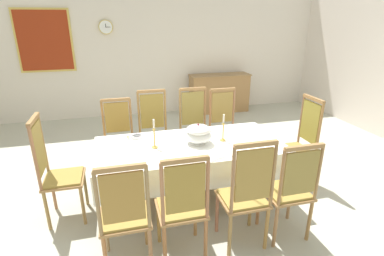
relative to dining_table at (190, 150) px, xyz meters
The scene contains 24 objects.
ground 0.73m from the dining_table, 90.00° to the left, with size 8.11×6.99×0.04m, color #B9B8A6.
back_wall 3.88m from the dining_table, 90.00° to the left, with size 8.11×0.08×3.13m, color silver.
dining_table is the anchor object (origin of this frame).
tablecloth 0.00m from the dining_table, 90.00° to the left, with size 2.20×1.05×0.32m.
chair_south_a 1.23m from the dining_table, 131.44° to the right, with size 0.44×0.42×1.10m.
chair_north_a 1.23m from the dining_table, 131.45° to the left, with size 0.44×0.42×1.10m.
chair_south_b 0.97m from the dining_table, 108.34° to the right, with size 0.44×0.42×1.10m.
chair_north_b 0.98m from the dining_table, 108.24° to the left, with size 0.44×0.42×1.19m.
chair_south_c 0.98m from the dining_table, 71.35° to the right, with size 0.44×0.42×1.17m.
chair_north_c 0.98m from the dining_table, 71.36° to the left, with size 0.44×0.42×1.19m.
chair_south_d 1.21m from the dining_table, 49.36° to the right, with size 0.44×0.42×1.09m.
chair_north_d 1.22m from the dining_table, 49.47° to the left, with size 0.44×0.42×1.15m.
chair_head_west 1.50m from the dining_table, behind, with size 0.42×0.44×1.22m.
chair_head_east 1.50m from the dining_table, ahead, with size 0.42×0.44×1.21m.
soup_tureen 0.22m from the dining_table, ahead, with size 0.32×0.32×0.25m.
candlestick_west 0.47m from the dining_table, behind, with size 0.07×0.07×0.34m.
candlestick_east 0.47m from the dining_table, ahead, with size 0.07×0.07×0.33m.
bowl_near_left 0.70m from the dining_table, 148.72° to the left, with size 0.15×0.15×0.03m.
bowl_near_right 0.46m from the dining_table, 55.78° to the left, with size 0.17×0.17×0.04m.
spoon_primary 0.80m from the dining_table, 151.05° to the left, with size 0.03×0.18×0.01m.
spoon_secondary 0.55m from the dining_table, 47.09° to the left, with size 0.03×0.18×0.01m.
sideboard 3.83m from the dining_table, 64.95° to the left, with size 1.44×0.48×0.90m.
mounted_clock 4.03m from the dining_table, 103.42° to the left, with size 0.30×0.06×0.30m.
framed_painting 4.40m from the dining_table, 119.70° to the left, with size 1.08×0.05×1.26m.
Camera 1 is at (-0.79, -3.34, 2.14)m, focal length 27.48 mm.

